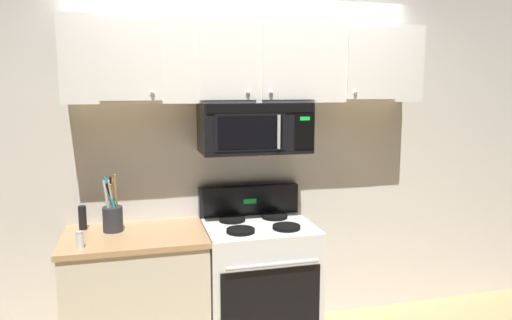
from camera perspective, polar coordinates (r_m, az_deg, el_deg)
back_wall at (r=3.57m, az=-1.21°, el=0.70°), size 5.20×0.10×2.70m
stove_range at (r=3.47m, az=0.28°, el=-14.74°), size 0.76×0.69×1.12m
over_range_microwave at (r=3.30m, az=-0.22°, el=3.99°), size 0.76×0.43×0.35m
upper_cabinets at (r=3.33m, az=-0.36°, el=11.78°), size 2.50×0.36×0.55m
counter_segment at (r=3.38m, az=-14.21°, el=-15.95°), size 0.93×0.65×0.90m
utensil_crock_charcoal at (r=3.29m, az=-17.08°, el=-6.46°), size 0.13×0.14×0.39m
salt_shaker at (r=3.03m, az=-20.68°, el=-9.08°), size 0.05×0.05×0.10m
pepper_mill at (r=3.40m, az=-20.38°, el=-6.61°), size 0.05×0.05×0.16m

